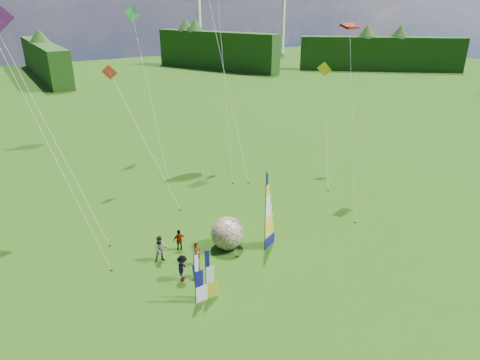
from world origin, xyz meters
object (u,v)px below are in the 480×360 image
spectator_a (197,254)px  kite_whale (220,44)px  side_banner_far (195,280)px  camp_chair (198,272)px  feather_banner_main (265,213)px  spectator_b (161,249)px  bol_inflatable (227,233)px  side_banner_left (206,275)px  spectator_d (179,240)px  spectator_c (182,268)px

spectator_a → kite_whale: (10.14, 14.85, 11.20)m
side_banner_far → kite_whale: kite_whale is taller
side_banner_far → camp_chair: size_ratio=3.40×
feather_banner_main → spectator_b: bearing=135.2°
feather_banner_main → bol_inflatable: (-2.01, 1.56, -1.66)m
side_banner_far → side_banner_left: bearing=5.9°
side_banner_far → spectator_b: size_ratio=1.75×
feather_banner_main → kite_whale: kite_whale is taller
spectator_d → spectator_a: bearing=105.8°
side_banner_left → kite_whale: (11.22, 18.23, 10.41)m
side_banner_left → kite_whale: size_ratio=0.13×
spectator_b → camp_chair: 3.25m
side_banner_left → kite_whale: kite_whale is taller
side_banner_left → spectator_d: size_ratio=2.08×
feather_banner_main → spectator_d: size_ratio=3.65×
feather_banner_main → kite_whale: 19.00m
bol_inflatable → spectator_a: 2.78m
spectator_d → camp_chair: bearing=93.4°
side_banner_far → kite_whale: (11.93, 18.31, 10.41)m
spectator_b → spectator_d: (1.58, 0.62, -0.14)m
spectator_b → kite_whale: size_ratio=0.08×
spectator_c → kite_whale: 22.64m
side_banner_left → spectator_a: bearing=83.0°
side_banner_left → spectator_d: side_banner_left is taller
side_banner_left → bol_inflatable: 5.57m
side_banner_left → spectator_b: bearing=109.3°
camp_chair → kite_whale: kite_whale is taller
side_banner_far → camp_chair: 2.62m
bol_inflatable → kite_whale: bearing=62.1°
spectator_a → spectator_c: size_ratio=0.93×
spectator_b → spectator_d: size_ratio=1.19×
side_banner_left → spectator_b: (-0.75, 4.95, -0.68)m
spectator_d → feather_banner_main: bearing=157.6°
feather_banner_main → side_banner_left: 6.40m
bol_inflatable → spectator_b: bearing=169.3°
side_banner_left → spectator_c: bearing=110.8°
spectator_a → spectator_d: bearing=69.6°
spectator_d → camp_chair: size_ratio=1.64×
spectator_d → kite_whale: 19.86m
side_banner_far → spectator_a: 3.98m
camp_chair → kite_whale: (10.76, 16.26, 11.53)m
feather_banner_main → spectator_d: (-4.92, 3.03, -2.03)m
side_banner_left → spectator_a: side_banner_left is taller
bol_inflatable → spectator_a: bol_inflatable is taller
bol_inflatable → side_banner_far: bearing=-136.8°
feather_banner_main → camp_chair: feather_banner_main is taller
spectator_d → side_banner_left: bearing=90.8°
spectator_c → spectator_d: (1.24, 3.25, -0.09)m
spectator_c → side_banner_far: bearing=-149.0°
side_banner_left → side_banner_far: bearing=-162.6°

